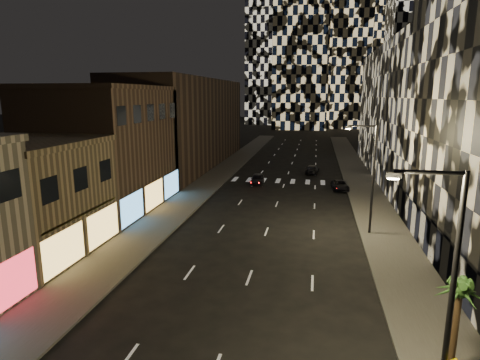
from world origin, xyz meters
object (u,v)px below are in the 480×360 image
at_px(streetlight_far, 370,172).
at_px(car_dark_rightlane, 340,185).
at_px(car_dark_midlane, 257,179).
at_px(palm_tree, 459,295).
at_px(streetlight_near, 446,281).
at_px(car_dark_oncoming, 312,169).

xyz_separation_m(streetlight_far, car_dark_rightlane, (-1.35, 16.09, -4.78)).
xyz_separation_m(car_dark_midlane, palm_tree, (13.24, -34.91, 2.96)).
relative_size(car_dark_rightlane, palm_tree, 0.97).
height_order(streetlight_near, palm_tree, streetlight_near).
bearing_deg(streetlight_near, car_dark_oncoming, 96.00).
height_order(streetlight_near, car_dark_oncoming, streetlight_near).
bearing_deg(car_dark_rightlane, streetlight_far, -89.87).
relative_size(streetlight_near, palm_tree, 2.13).
bearing_deg(car_dark_rightlane, car_dark_midlane, 168.07).
xyz_separation_m(streetlight_far, car_dark_oncoming, (-4.85, 26.19, -4.72)).
relative_size(car_dark_midlane, car_dark_oncoming, 0.92).
xyz_separation_m(car_dark_midlane, car_dark_rightlane, (10.50, -1.33, -0.11)).
xyz_separation_m(car_dark_oncoming, car_dark_rightlane, (3.50, -10.10, -0.06)).
bearing_deg(car_dark_oncoming, palm_tree, 102.13).
relative_size(car_dark_midlane, car_dark_rightlane, 0.98).
distance_m(car_dark_oncoming, palm_tree, 44.22).
distance_m(streetlight_far, palm_tree, 17.62).
bearing_deg(car_dark_midlane, palm_tree, -72.24).
bearing_deg(car_dark_midlane, car_dark_rightlane, -10.24).
height_order(car_dark_oncoming, car_dark_rightlane, car_dark_oncoming).
bearing_deg(streetlight_near, streetlight_far, 90.00).
height_order(streetlight_near, car_dark_midlane, streetlight_near).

